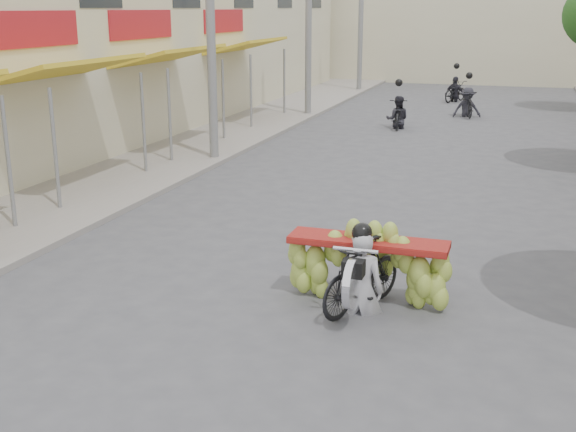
{
  "coord_description": "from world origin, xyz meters",
  "views": [
    {
      "loc": [
        2.6,
        -5.91,
        4.06
      ],
      "look_at": [
        -0.58,
        3.81,
        1.1
      ],
      "focal_mm": 45.0,
      "sensor_mm": 36.0,
      "label": 1
    }
  ],
  "objects": [
    {
      "name": "bg_motorbike_a",
      "position": [
        -1.58,
        19.14,
        0.74
      ],
      "size": [
        0.85,
        1.72,
        1.95
      ],
      "color": "black",
      "rests_on": "ground"
    },
    {
      "name": "bg_motorbike_b",
      "position": [
        0.5,
        22.67,
        0.83
      ],
      "size": [
        1.17,
        1.87,
        1.95
      ],
      "color": "black",
      "rests_on": "ground"
    },
    {
      "name": "utility_pole_mid",
      "position": [
        -5.4,
        12.0,
        4.03
      ],
      "size": [
        0.6,
        0.24,
        8.0
      ],
      "color": "slate",
      "rests_on": "ground"
    },
    {
      "name": "ground",
      "position": [
        0.0,
        0.0,
        0.0
      ],
      "size": [
        120.0,
        120.0,
        0.0
      ],
      "primitive_type": "plane",
      "color": "#4C4C50",
      "rests_on": "ground"
    },
    {
      "name": "shophouse_row_left",
      "position": [
        -11.98,
        13.98,
        3.0
      ],
      "size": [
        9.77,
        40.0,
        6.0
      ],
      "color": "beige",
      "rests_on": "ground"
    },
    {
      "name": "banana_motorbike",
      "position": [
        0.67,
        3.4,
        0.72
      ],
      "size": [
        2.25,
        1.87,
        2.16
      ],
      "color": "black",
      "rests_on": "ground"
    },
    {
      "name": "utility_pole_back",
      "position": [
        -5.4,
        30.0,
        4.03
      ],
      "size": [
        0.6,
        0.24,
        8.0
      ],
      "color": "slate",
      "rests_on": "ground"
    },
    {
      "name": "bg_motorbike_c",
      "position": [
        -0.41,
        27.29,
        0.79
      ],
      "size": [
        1.19,
        1.73,
        1.95
      ],
      "color": "black",
      "rests_on": "ground"
    },
    {
      "name": "sidewalk_left",
      "position": [
        -7.0,
        15.0,
        0.06
      ],
      "size": [
        4.0,
        60.0,
        0.12
      ],
      "primitive_type": "cube",
      "color": "gray",
      "rests_on": "ground"
    },
    {
      "name": "utility_pole_far",
      "position": [
        -5.4,
        21.0,
        4.03
      ],
      "size": [
        0.6,
        0.24,
        8.0
      ],
      "color": "slate",
      "rests_on": "ground"
    },
    {
      "name": "far_building",
      "position": [
        0.0,
        38.0,
        3.5
      ],
      "size": [
        20.0,
        6.0,
        7.0
      ],
      "primitive_type": "cube",
      "color": "beige",
      "rests_on": "ground"
    }
  ]
}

